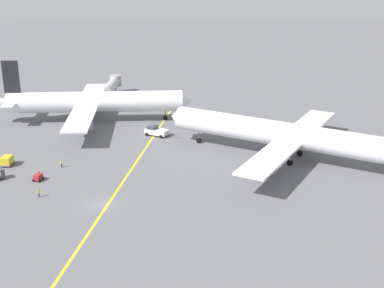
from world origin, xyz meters
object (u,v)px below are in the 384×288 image
Objects in this scene: pushback_tug at (156,131)px; ground_crew_ramp_agent_by_cones at (61,164)px; airliner_at_gate_left at (94,102)px; jet_bridge at (112,85)px; airliner_being_pushed at (283,134)px; gse_gpu_cart_small at (38,177)px; ground_crew_wing_walker_right at (39,193)px; gse_container_dolly_flat at (7,160)px.

pushback_tug is 29.25m from ground_crew_ramp_agent_by_cones.
jet_bridge is at bearing 91.85° from airliner_at_gate_left.
airliner_being_pushed reaches higher than pushback_tug.
gse_gpu_cart_small is 1.38× the size of ground_crew_wing_walker_right.
airliner_being_pushed is 17.03× the size of gse_container_dolly_flat.
pushback_tug is at bearing 65.93° from ground_crew_wing_walker_right.
gse_container_dolly_flat is 62.08m from jet_bridge.
gse_container_dolly_flat is at bearing -107.78° from airliner_at_gate_left.
airliner_at_gate_left reaches higher than gse_container_dolly_flat.
jet_bridge is (-2.51, 76.60, 3.18)m from ground_crew_wing_walker_right.
gse_container_dolly_flat is at bearing 179.59° from ground_crew_ramp_agent_by_cones.
airliner_being_pushed is 61.85m from gse_container_dolly_flat.
jet_bridge reaches higher than pushback_tug.
gse_container_dolly_flat reaches higher than ground_crew_ramp_agent_by_cones.
ground_crew_wing_walker_right is (2.92, -7.80, 0.11)m from gse_gpu_cart_small.
airliner_at_gate_left is 22.34m from pushback_tug.
airliner_at_gate_left is 31.12× the size of ground_crew_wing_walker_right.
pushback_tug is 5.18× the size of ground_crew_wing_walker_right.
airliner_at_gate_left is at bearing -88.15° from jet_bridge.
ground_crew_wing_walker_right is (-48.33, -24.66, -4.84)m from airliner_being_pushed.
ground_crew_wing_walker_right is at bearing -69.44° from gse_gpu_cart_small.
airliner_being_pushed reaches higher than gse_gpu_cart_small.
airliner_at_gate_left is 2.90× the size of jet_bridge.
airliner_being_pushed is 2.96× the size of jet_bridge.
airliner_being_pushed is 6.12× the size of pushback_tug.
pushback_tug is 5.54× the size of ground_crew_ramp_agent_by_cones.
pushback_tug is 2.78× the size of gse_container_dolly_flat.
gse_container_dolly_flat is (-11.01, -34.34, -4.30)m from airliner_at_gate_left.
airliner_being_pushed is 72.70m from jet_bridge.
gse_container_dolly_flat is at bearing -171.40° from airliner_being_pushed.
pushback_tug is at bearing 37.83° from gse_container_dolly_flat.
airliner_at_gate_left reaches higher than airliner_being_pushed.
jet_bridge reaches higher than ground_crew_wing_walker_right.
airliner_at_gate_left reaches higher than jet_bridge.
airliner_being_pushed reaches higher than ground_crew_wing_walker_right.
gse_gpu_cart_small reaches higher than ground_crew_ramp_agent_by_cones.
airliner_being_pushed is 22.92× the size of gse_gpu_cart_small.
ground_crew_ramp_agent_by_cones is (-17.64, -23.33, -0.37)m from pushback_tug.
gse_gpu_cart_small is (-1.28, -41.97, -4.68)m from airliner_at_gate_left.
ground_crew_wing_walker_right is at bearing -88.11° from airliner_at_gate_left.
gse_gpu_cart_small is 7.97m from ground_crew_ramp_agent_by_cones.
jet_bridge is at bearing 91.88° from ground_crew_wing_walker_right.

